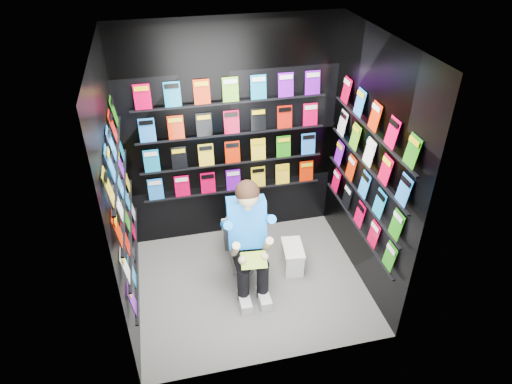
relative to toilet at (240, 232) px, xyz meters
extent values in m
plane|color=slate|center=(0.03, -0.47, -0.37)|extent=(2.40, 2.40, 0.00)
plane|color=white|center=(0.03, -0.47, 2.23)|extent=(2.40, 2.40, 0.00)
cube|color=black|center=(0.03, 0.53, 0.93)|extent=(2.40, 0.04, 2.60)
cube|color=black|center=(0.03, -1.47, 0.93)|extent=(2.40, 0.04, 2.60)
cube|color=black|center=(-1.17, -0.47, 0.93)|extent=(0.04, 2.00, 2.60)
cube|color=black|center=(1.23, -0.47, 0.93)|extent=(0.04, 2.00, 2.60)
imported|color=white|center=(0.00, 0.00, 0.00)|extent=(0.49, 0.79, 0.73)
cube|color=white|center=(0.54, -0.31, -0.23)|extent=(0.24, 0.38, 0.27)
cube|color=white|center=(0.54, -0.31, -0.08)|extent=(0.26, 0.40, 0.03)
cube|color=green|center=(0.00, -0.73, 0.21)|extent=(0.27, 0.17, 0.11)
camera|label=1|loc=(-0.73, -3.99, 3.22)|focal=32.00mm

